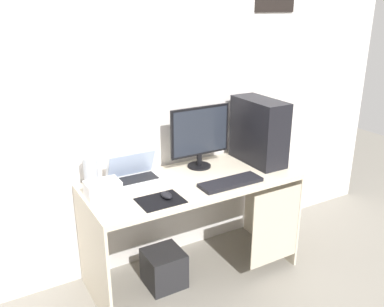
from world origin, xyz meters
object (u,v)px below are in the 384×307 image
object	(u,v)px
mouse_left	(167,195)
keyboard	(231,182)
pc_tower	(259,131)
monitor	(200,135)
speaker	(91,172)
laptop	(134,175)
subwoofer	(164,268)
projector	(103,189)

from	to	relation	value
mouse_left	keyboard	bearing A→B (deg)	-2.57
pc_tower	keyboard	distance (m)	0.51
monitor	speaker	bearing A→B (deg)	176.33
laptop	subwoofer	world-z (taller)	laptop
monitor	mouse_left	xyz separation A→B (m)	(-0.42, -0.33, -0.21)
pc_tower	projector	world-z (taller)	pc_tower
monitor	keyboard	size ratio (longest dim) A/B	1.06
projector	monitor	bearing A→B (deg)	8.59
keyboard	subwoofer	world-z (taller)	keyboard
pc_tower	mouse_left	size ratio (longest dim) A/B	4.78
speaker	subwoofer	size ratio (longest dim) A/B	0.80
monitor	laptop	distance (m)	0.53
laptop	projector	bearing A→B (deg)	-153.64
keyboard	mouse_left	distance (m)	0.45
speaker	keyboard	world-z (taller)	speaker
keyboard	subwoofer	distance (m)	0.75
keyboard	mouse_left	xyz separation A→B (m)	(-0.45, 0.02, 0.01)
speaker	subwoofer	world-z (taller)	speaker
laptop	projector	size ratio (longest dim) A/B	1.66
pc_tower	speaker	world-z (taller)	pc_tower
subwoofer	laptop	bearing A→B (deg)	119.94
monitor	subwoofer	world-z (taller)	monitor
projector	subwoofer	bearing A→B (deg)	-9.93
pc_tower	laptop	distance (m)	0.94
speaker	projector	distance (m)	0.17
laptop	mouse_left	xyz separation A→B (m)	(0.06, -0.34, -0.02)
projector	laptop	bearing A→B (deg)	26.36
mouse_left	pc_tower	bearing A→B (deg)	14.28
laptop	mouse_left	world-z (taller)	laptop
speaker	mouse_left	xyz separation A→B (m)	(0.33, -0.38, -0.08)
keyboard	subwoofer	size ratio (longest dim) A/B	1.68
laptop	projector	world-z (taller)	laptop
laptop	projector	xyz separation A→B (m)	(-0.25, -0.12, 0.01)
laptop	monitor	bearing A→B (deg)	-1.38
monitor	keyboard	xyz separation A→B (m)	(0.02, -0.35, -0.22)
mouse_left	laptop	bearing A→B (deg)	100.70
pc_tower	subwoofer	bearing A→B (deg)	-175.61
mouse_left	subwoofer	distance (m)	0.64
pc_tower	speaker	size ratio (longest dim) A/B	2.30
speaker	laptop	bearing A→B (deg)	-7.81
speaker	subwoofer	bearing A→B (deg)	-30.63
pc_tower	speaker	xyz separation A→B (m)	(-1.18, 0.16, -0.13)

